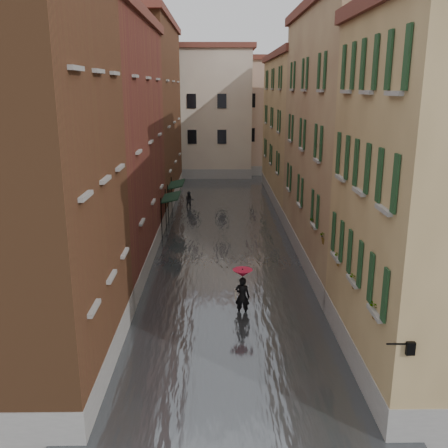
{
  "coord_description": "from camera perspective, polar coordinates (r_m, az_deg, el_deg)",
  "views": [
    {
      "loc": [
        -0.49,
        -17.21,
        9.33
      ],
      "look_at": [
        -0.17,
        5.8,
        3.0
      ],
      "focal_mm": 40.0,
      "sensor_mm": 36.0,
      "label": 1
    }
  ],
  "objects": [
    {
      "name": "ground",
      "position": [
        19.58,
        0.76,
        -13.07
      ],
      "size": [
        120.0,
        120.0,
        0.0
      ],
      "primitive_type": "plane",
      "color": "#525255",
      "rests_on": "ground"
    },
    {
      "name": "floodwater",
      "position": [
        31.59,
        0.13,
        -1.61
      ],
      "size": [
        10.0,
        60.0,
        0.2
      ],
      "primitive_type": "cube",
      "color": "#4C5055",
      "rests_on": "ground"
    },
    {
      "name": "building_left_near",
      "position": [
        16.79,
        -23.67,
        4.38
      ],
      "size": [
        6.0,
        8.0,
        13.0
      ],
      "primitive_type": "cube",
      "color": "brown",
      "rests_on": "ground"
    },
    {
      "name": "building_left_mid",
      "position": [
        27.18,
        -14.8,
        8.37
      ],
      "size": [
        6.0,
        14.0,
        12.5
      ],
      "primitive_type": "cube",
      "color": "brown",
      "rests_on": "ground"
    },
    {
      "name": "building_left_far",
      "position": [
        41.79,
        -9.97,
        11.96
      ],
      "size": [
        6.0,
        16.0,
        14.0
      ],
      "primitive_type": "cube",
      "color": "brown",
      "rests_on": "ground"
    },
    {
      "name": "building_right_mid",
      "position": [
        27.41,
        15.26,
        8.92
      ],
      "size": [
        6.0,
        14.0,
        13.0
      ],
      "primitive_type": "cube",
      "color": "tan",
      "rests_on": "ground"
    },
    {
      "name": "building_right_far",
      "position": [
        42.04,
        9.63,
        10.28
      ],
      "size": [
        6.0,
        16.0,
        11.5
      ],
      "primitive_type": "cube",
      "color": "olive",
      "rests_on": "ground"
    },
    {
      "name": "building_end_cream",
      "position": [
        55.34,
        -3.47,
        12.42
      ],
      "size": [
        12.0,
        9.0,
        13.0
      ],
      "primitive_type": "cube",
      "color": "beige",
      "rests_on": "ground"
    },
    {
      "name": "building_end_pink",
      "position": [
        57.67,
        5.8,
        11.99
      ],
      "size": [
        10.0,
        9.0,
        12.0
      ],
      "primitive_type": "cube",
      "color": "tan",
      "rests_on": "ground"
    },
    {
      "name": "awning_near",
      "position": [
        32.1,
        -6.14,
        2.93
      ],
      "size": [
        1.09,
        2.73,
        2.8
      ],
      "color": "black",
      "rests_on": "ground"
    },
    {
      "name": "awning_far",
      "position": [
        36.37,
        -5.52,
        4.43
      ],
      "size": [
        1.09,
        2.96,
        2.8
      ],
      "color": "black",
      "rests_on": "ground"
    },
    {
      "name": "wall_lantern",
      "position": [
        13.74,
        20.39,
        -13.06
      ],
      "size": [
        0.71,
        0.22,
        0.35
      ],
      "color": "black",
      "rests_on": "ground"
    },
    {
      "name": "window_planters",
      "position": [
        19.16,
        13.18,
        -2.72
      ],
      "size": [
        0.59,
        10.33,
        0.84
      ],
      "color": "#984D31",
      "rests_on": "ground"
    },
    {
      "name": "pedestrian_main",
      "position": [
        20.98,
        2.11,
        -7.47
      ],
      "size": [
        0.85,
        0.85,
        2.06
      ],
      "color": "black",
      "rests_on": "ground"
    },
    {
      "name": "pedestrian_far",
      "position": [
        39.3,
        -3.97,
        2.69
      ],
      "size": [
        0.79,
        0.67,
        1.44
      ],
      "primitive_type": "imported",
      "rotation": [
        0.0,
        0.0,
        0.2
      ],
      "color": "black",
      "rests_on": "ground"
    }
  ]
}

